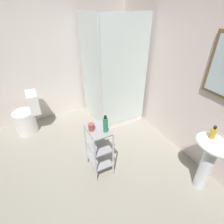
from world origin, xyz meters
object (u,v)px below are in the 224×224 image
Objects in this scene: shower_stall at (110,98)px; rinse_cup at (91,127)px; pedestal_sink at (211,155)px; storage_cart at (99,147)px; hand_soap_bottle at (213,133)px; body_wash_bottle_green at (105,125)px; toilet at (27,117)px.

shower_stall reaches higher than rinse_cup.
shower_stall reaches higher than pedestal_sink.
storage_cart is at bearing -128.72° from pedestal_sink.
body_wash_bottle_green is (-0.73, -1.00, -0.04)m from hand_soap_bottle.
shower_stall is 2.47× the size of pedestal_sink.
shower_stall reaches higher than hand_soap_bottle.
rinse_cup is at bearing -127.51° from pedestal_sink.
storage_cart is at bearing 29.51° from toilet.
hand_soap_bottle reaches higher than rinse_cup.
toilet is 7.97× the size of rinse_cup.
rinse_cup is (-0.89, -1.16, 0.21)m from pedestal_sink.
pedestal_sink reaches higher than toilet.
body_wash_bottle_green is at bearing 55.12° from rinse_cup.
storage_cart is 4.60× the size of hand_soap_bottle.
pedestal_sink is 1.40m from storage_cart.
pedestal_sink is 3.48× the size of body_wash_bottle_green.
toilet is at bearing -140.55° from pedestal_sink.
shower_stall is 2.63× the size of toilet.
pedestal_sink is 8.49× the size of rinse_cup.
body_wash_bottle_green reaches higher than toilet.
storage_cart is (-0.87, -1.09, -0.14)m from pedestal_sink.
pedestal_sink is 0.31m from hand_soap_bottle.
shower_stall is at bearing 79.01° from toilet.
pedestal_sink is at bearing 39.45° from toilet.
shower_stall is 2.02m from hand_soap_bottle.
shower_stall is 1.36m from storage_cart.
hand_soap_bottle is 1.69× the size of rinse_cup.
pedestal_sink is at bearing 17.79° from hand_soap_bottle.
rinse_cup is (1.11, -0.82, 0.32)m from shower_stall.
hand_soap_bottle is (-0.06, -0.02, 0.30)m from pedestal_sink.
pedestal_sink is 1.48m from rinse_cup.
toilet is at bearing -152.53° from rinse_cup.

